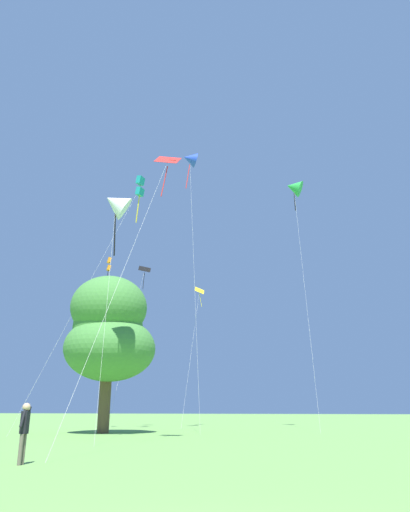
{
  "coord_description": "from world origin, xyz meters",
  "views": [
    {
      "loc": [
        1.52,
        -5.43,
        1.61
      ],
      "look_at": [
        -11.15,
        33.77,
        14.73
      ],
      "focal_mm": 33.96,
      "sensor_mm": 36.0,
      "label": 1
    }
  ],
  "objects_px": {
    "kite_teal_box": "(140,188)",
    "kite_red_high": "(164,171)",
    "kite_yellow_diamond": "(199,299)",
    "kite_orange_box": "(109,266)",
    "kite_white_distant": "(116,204)",
    "tree_right_cluster": "(109,331)",
    "person_foreground_watcher": "(24,427)",
    "kite_black_large": "(143,277)",
    "kite_green_small": "(294,187)",
    "kite_blue_delta": "(190,159)"
  },
  "relations": [
    {
      "from": "kite_green_small",
      "to": "tree_right_cluster",
      "type": "bearing_deg",
      "value": -129.99
    },
    {
      "from": "kite_yellow_diamond",
      "to": "kite_orange_box",
      "type": "height_order",
      "value": "kite_orange_box"
    },
    {
      "from": "kite_teal_box",
      "to": "kite_orange_box",
      "type": "distance_m",
      "value": 8.06
    },
    {
      "from": "kite_teal_box",
      "to": "kite_blue_delta",
      "type": "xyz_separation_m",
      "value": [
        3.68,
        3.32,
        4.1
      ]
    },
    {
      "from": "kite_black_large",
      "to": "tree_right_cluster",
      "type": "distance_m",
      "value": 14.64
    },
    {
      "from": "kite_green_small",
      "to": "kite_red_high",
      "type": "bearing_deg",
      "value": -101.38
    },
    {
      "from": "kite_red_high",
      "to": "person_foreground_watcher",
      "type": "distance_m",
      "value": 17.17
    },
    {
      "from": "kite_green_small",
      "to": "person_foreground_watcher",
      "type": "xyz_separation_m",
      "value": [
        -4.94,
        -33.75,
        -22.99
      ]
    },
    {
      "from": "kite_teal_box",
      "to": "kite_blue_delta",
      "type": "distance_m",
      "value": 6.43
    },
    {
      "from": "kite_black_large",
      "to": "person_foreground_watcher",
      "type": "bearing_deg",
      "value": -70.67
    },
    {
      "from": "person_foreground_watcher",
      "to": "tree_right_cluster",
      "type": "bearing_deg",
      "value": 112.26
    },
    {
      "from": "kite_red_high",
      "to": "kite_black_large",
      "type": "bearing_deg",
      "value": 117.89
    },
    {
      "from": "kite_green_small",
      "to": "kite_orange_box",
      "type": "bearing_deg",
      "value": -155.03
    },
    {
      "from": "kite_teal_box",
      "to": "kite_orange_box",
      "type": "relative_size",
      "value": 1.43
    },
    {
      "from": "kite_teal_box",
      "to": "kite_red_high",
      "type": "relative_size",
      "value": 1.35
    },
    {
      "from": "kite_white_distant",
      "to": "tree_right_cluster",
      "type": "xyz_separation_m",
      "value": [
        -3.36,
        6.13,
        -7.33
      ]
    },
    {
      "from": "kite_white_distant",
      "to": "tree_right_cluster",
      "type": "height_order",
      "value": "kite_white_distant"
    },
    {
      "from": "kite_teal_box",
      "to": "person_foreground_watcher",
      "type": "distance_m",
      "value": 31.58
    },
    {
      "from": "kite_white_distant",
      "to": "kite_red_high",
      "type": "bearing_deg",
      "value": -29.35
    },
    {
      "from": "kite_green_small",
      "to": "kite_white_distant",
      "type": "relative_size",
      "value": 1.61
    },
    {
      "from": "tree_right_cluster",
      "to": "kite_white_distant",
      "type": "bearing_deg",
      "value": -61.31
    },
    {
      "from": "kite_teal_box",
      "to": "kite_black_large",
      "type": "xyz_separation_m",
      "value": [
        -2.97,
        7.71,
        -6.29
      ]
    },
    {
      "from": "kite_yellow_diamond",
      "to": "tree_right_cluster",
      "type": "height_order",
      "value": "kite_yellow_diamond"
    },
    {
      "from": "kite_red_high",
      "to": "kite_green_small",
      "type": "bearing_deg",
      "value": 78.62
    },
    {
      "from": "kite_white_distant",
      "to": "kite_yellow_diamond",
      "type": "bearing_deg",
      "value": 94.78
    },
    {
      "from": "kite_red_high",
      "to": "tree_right_cluster",
      "type": "relative_size",
      "value": 1.45
    },
    {
      "from": "kite_white_distant",
      "to": "kite_black_large",
      "type": "xyz_separation_m",
      "value": [
        -6.52,
        18.27,
        0.22
      ]
    },
    {
      "from": "kite_green_small",
      "to": "tree_right_cluster",
      "type": "height_order",
      "value": "kite_green_small"
    },
    {
      "from": "kite_black_large",
      "to": "person_foreground_watcher",
      "type": "height_order",
      "value": "kite_black_large"
    },
    {
      "from": "kite_teal_box",
      "to": "kite_green_small",
      "type": "relative_size",
      "value": 0.88
    },
    {
      "from": "kite_blue_delta",
      "to": "kite_orange_box",
      "type": "bearing_deg",
      "value": -175.34
    },
    {
      "from": "kite_teal_box",
      "to": "kite_green_small",
      "type": "xyz_separation_m",
      "value": [
        12.8,
        10.6,
        3.01
      ]
    },
    {
      "from": "kite_yellow_diamond",
      "to": "kite_orange_box",
      "type": "xyz_separation_m",
      "value": [
        -5.85,
        -9.6,
        1.57
      ]
    },
    {
      "from": "kite_green_small",
      "to": "kite_yellow_diamond",
      "type": "bearing_deg",
      "value": 171.43
    },
    {
      "from": "kite_orange_box",
      "to": "tree_right_cluster",
      "type": "xyz_separation_m",
      "value": [
        4.4,
        -7.1,
        -7.51
      ]
    },
    {
      "from": "kite_teal_box",
      "to": "tree_right_cluster",
      "type": "xyz_separation_m",
      "value": [
        0.2,
        -4.42,
        -13.84
      ]
    },
    {
      "from": "kite_orange_box",
      "to": "kite_white_distant",
      "type": "relative_size",
      "value": 0.99
    },
    {
      "from": "kite_teal_box",
      "to": "kite_red_high",
      "type": "distance_m",
      "value": 16.51
    },
    {
      "from": "kite_green_small",
      "to": "kite_red_high",
      "type": "height_order",
      "value": "kite_green_small"
    },
    {
      "from": "kite_yellow_diamond",
      "to": "kite_orange_box",
      "type": "bearing_deg",
      "value": -121.34
    },
    {
      "from": "kite_red_high",
      "to": "kite_yellow_diamond",
      "type": "xyz_separation_m",
      "value": [
        -6.39,
        25.36,
        -1.81
      ]
    },
    {
      "from": "kite_yellow_diamond",
      "to": "tree_right_cluster",
      "type": "bearing_deg",
      "value": -94.94
    },
    {
      "from": "person_foreground_watcher",
      "to": "kite_orange_box",
      "type": "bearing_deg",
      "value": 115.04
    },
    {
      "from": "kite_red_high",
      "to": "kite_yellow_diamond",
      "type": "bearing_deg",
      "value": 104.15
    },
    {
      "from": "kite_red_high",
      "to": "kite_yellow_diamond",
      "type": "height_order",
      "value": "kite_red_high"
    },
    {
      "from": "kite_white_distant",
      "to": "tree_right_cluster",
      "type": "bearing_deg",
      "value": 118.69
    },
    {
      "from": "kite_white_distant",
      "to": "person_foreground_watcher",
      "type": "relative_size",
      "value": 8.61
    },
    {
      "from": "kite_white_distant",
      "to": "kite_blue_delta",
      "type": "bearing_deg",
      "value": 89.48
    },
    {
      "from": "kite_yellow_diamond",
      "to": "kite_blue_delta",
      "type": "bearing_deg",
      "value": -77.19
    },
    {
      "from": "person_foreground_watcher",
      "to": "kite_green_small",
      "type": "bearing_deg",
      "value": 81.68
    }
  ]
}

